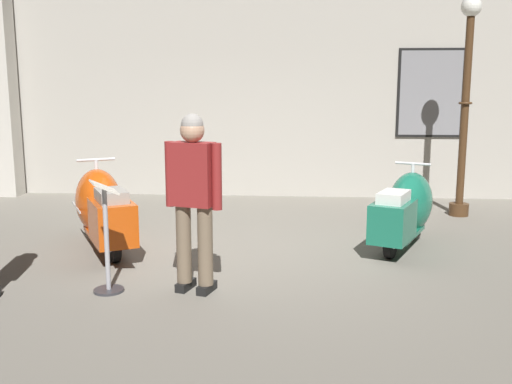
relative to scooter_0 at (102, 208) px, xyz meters
name	(u,v)px	position (x,y,z in m)	size (l,w,h in m)	color
ground_plane	(241,252)	(1.65, -0.13, -0.47)	(60.00, 60.00, 0.00)	slate
showroom_back_wall	(253,94)	(1.51, 3.49, 1.28)	(18.00, 0.63, 3.49)	#ADA89E
scooter_0	(102,208)	(0.00, 0.00, 0.00)	(1.22, 1.70, 1.03)	black
scooter_1	(405,209)	(3.58, 0.35, -0.03)	(1.04, 1.63, 0.97)	black
lamppost	(466,98)	(4.67, 2.06, 1.25)	(0.29, 0.29, 3.12)	#472D19
visitor_0	(193,191)	(1.35, -1.44, 0.48)	(0.54, 0.34, 1.64)	black
info_stanchion	(107,246)	(0.55, -1.51, -0.03)	(0.35, 0.39, 1.04)	#333338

